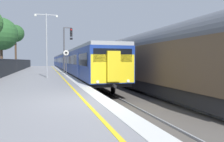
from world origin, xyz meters
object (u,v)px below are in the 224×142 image
Objects in this scene: platform_lamp_mid at (47,40)px; background_tree_centre at (15,34)px; speed_limit_sign at (66,59)px; background_tree_right at (1,35)px; commuter_train_at_platform at (67,62)px; freight_train_adjacent_track at (95,60)px; signal_gantry at (66,45)px.

background_tree_centre reaches higher than platform_lamp_mid.
speed_limit_sign is 14.89m from background_tree_right.
background_tree_right is (-10.01, -7.84, 3.84)m from commuter_train_at_platform.
platform_lamp_mid is at bearing -126.68° from speed_limit_sign.
background_tree_centre is (-5.79, 26.62, 3.34)m from platform_lamp_mid.
commuter_train_at_platform is at bearing 121.37° from freight_train_adjacent_track.
background_tree_right is (-8.52, 8.06, 1.72)m from signal_gantry.
freight_train_adjacent_track is 14.51m from background_tree_right.
signal_gantry is 21.95m from background_tree_centre.
platform_lamp_mid is (-3.75, -22.36, 2.05)m from commuter_train_at_platform.
speed_limit_sign is (-1.85, -19.81, 0.39)m from commuter_train_at_platform.
background_tree_centre reaches higher than commuter_train_at_platform.
commuter_train_at_platform is at bearing -24.05° from background_tree_centre.
background_tree_right is at bearing -92.23° from background_tree_centre.
background_tree_centre reaches higher than signal_gantry.
speed_limit_sign is at bearing -95.32° from commuter_train_at_platform.
background_tree_right reaches higher than speed_limit_sign.
commuter_train_at_platform is at bearing 80.49° from platform_lamp_mid.
background_tree_right is (-6.26, 14.52, 1.80)m from platform_lamp_mid.
background_tree_centre is 12.21m from background_tree_right.
platform_lamp_mid is 0.66× the size of background_tree_centre.
platform_lamp_mid is at bearing -66.68° from background_tree_right.
signal_gantry reaches higher than freight_train_adjacent_track.
freight_train_adjacent_track is at bearing 59.52° from signal_gantry.
speed_limit_sign is 3.59m from platform_lamp_mid.
speed_limit_sign is 25.75m from background_tree_centre.
background_tree_centre is (-8.05, 20.16, 3.26)m from signal_gantry.
speed_limit_sign is 0.34× the size of background_tree_right.
background_tree_right reaches higher than freight_train_adjacent_track.
freight_train_adjacent_track is (4.00, -6.57, 0.32)m from commuter_train_at_platform.
commuter_train_at_platform is at bearing 84.68° from speed_limit_sign.
background_tree_right is at bearing 124.30° from speed_limit_sign.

